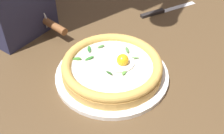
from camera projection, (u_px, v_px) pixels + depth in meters
The scene contains 5 objects.
ground_plane at pixel (109, 65), 0.79m from camera, with size 2.40×2.40×0.03m, color brown.
pizza_plate at pixel (112, 75), 0.73m from camera, with size 0.29×0.29×0.01m, color white.
pizza at pixel (112, 67), 0.71m from camera, with size 0.25×0.25×0.06m.
pizza_cutter at pixel (50, 23), 0.85m from camera, with size 0.05×0.16×0.08m.
table_knife at pixel (161, 11), 0.97m from camera, with size 0.20×0.14×0.01m.
Camera 1 is at (0.51, 0.30, 0.50)m, focal length 45.32 mm.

